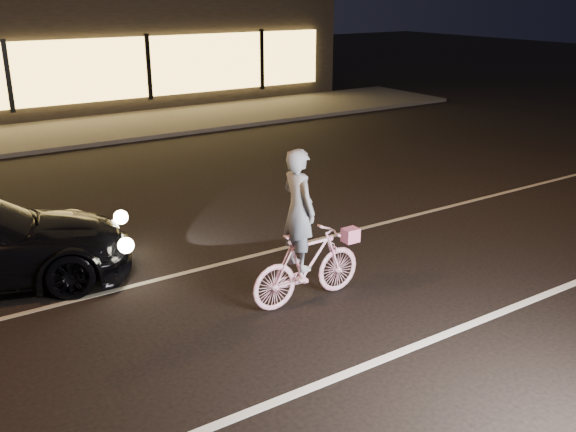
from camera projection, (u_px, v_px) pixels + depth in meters
ground at (264, 323)px, 8.29m from camera, size 90.00×90.00×0.00m
lane_stripe_near at (334, 378)px, 7.11m from camera, size 60.00×0.12×0.01m
lane_stripe_far at (196, 270)px, 9.86m from camera, size 60.00×0.10×0.01m
sidewalk at (29, 137)px, 18.49m from camera, size 30.00×4.00×0.12m
cyclist at (305, 249)px, 8.64m from camera, size 1.73×0.60×2.18m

